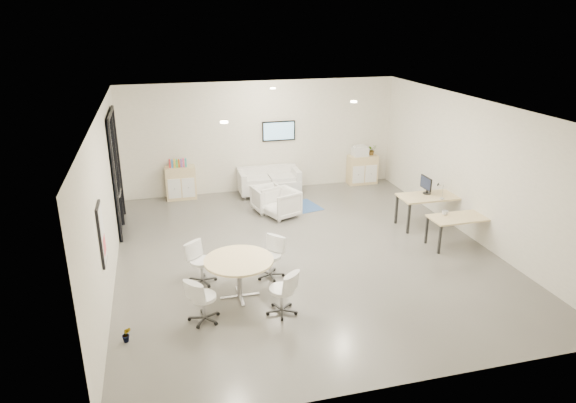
% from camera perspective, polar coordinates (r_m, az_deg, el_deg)
% --- Properties ---
extents(room_shell, '(9.60, 10.60, 4.80)m').
position_cam_1_polar(room_shell, '(10.80, 2.00, 2.05)').
color(room_shell, '#5E5C55').
rests_on(room_shell, ground).
extents(glass_door, '(0.09, 1.90, 2.85)m').
position_cam_1_polar(glass_door, '(12.85, -18.57, 3.50)').
color(glass_door, black).
rests_on(glass_door, room_shell).
extents(artwork, '(0.05, 0.54, 1.04)m').
position_cam_1_polar(artwork, '(8.96, -20.00, -3.47)').
color(artwork, black).
rests_on(artwork, room_shell).
extents(wall_tv, '(0.98, 0.06, 0.58)m').
position_cam_1_polar(wall_tv, '(15.05, -1.04, 7.84)').
color(wall_tv, black).
rests_on(wall_tv, room_shell).
extents(ceiling_spots, '(3.14, 4.14, 0.03)m').
position_cam_1_polar(ceiling_spots, '(11.16, -0.15, 11.00)').
color(ceiling_spots, '#FFEAC6').
rests_on(ceiling_spots, room_shell).
extents(sideboard_left, '(0.83, 0.43, 0.94)m').
position_cam_1_polar(sideboard_left, '(14.80, -11.83, 2.04)').
color(sideboard_left, '#D4BB80').
rests_on(sideboard_left, room_shell).
extents(sideboard_right, '(0.89, 0.43, 0.89)m').
position_cam_1_polar(sideboard_right, '(15.99, 8.25, 3.54)').
color(sideboard_right, '#D4BB80').
rests_on(sideboard_right, room_shell).
extents(books, '(0.48, 0.14, 0.22)m').
position_cam_1_polar(books, '(14.63, -12.15, 4.19)').
color(books, red).
rests_on(books, sideboard_left).
extents(printer, '(0.46, 0.39, 0.31)m').
position_cam_1_polar(printer, '(15.79, 8.00, 5.58)').
color(printer, white).
rests_on(printer, sideboard_right).
extents(loveseat, '(1.76, 0.90, 0.65)m').
position_cam_1_polar(loveseat, '(14.95, -2.15, 2.20)').
color(loveseat, silver).
rests_on(loveseat, room_shell).
extents(blue_rug, '(1.63, 1.27, 0.01)m').
position_cam_1_polar(blue_rug, '(13.87, 0.50, -0.75)').
color(blue_rug, '#2B4C85').
rests_on(blue_rug, room_shell).
extents(armchair_left, '(0.95, 0.98, 0.79)m').
position_cam_1_polar(armchair_left, '(13.19, -0.75, -0.07)').
color(armchair_left, silver).
rests_on(armchair_left, room_shell).
extents(armchair_right, '(0.84, 0.81, 0.75)m').
position_cam_1_polar(armchair_right, '(13.59, -2.26, 0.42)').
color(armchair_right, silver).
rests_on(armchair_right, room_shell).
extents(desk_rear, '(1.52, 0.78, 0.79)m').
position_cam_1_polar(desk_rear, '(13.00, 15.46, 0.31)').
color(desk_rear, '#D4BB80').
rests_on(desk_rear, room_shell).
extents(desk_front, '(1.34, 0.67, 0.69)m').
position_cam_1_polar(desk_front, '(12.08, 18.49, -1.94)').
color(desk_front, '#D4BB80').
rests_on(desk_front, room_shell).
extents(monitor, '(0.20, 0.50, 0.44)m').
position_cam_1_polar(monitor, '(13.00, 15.11, 1.82)').
color(monitor, black).
rests_on(monitor, desk_rear).
extents(round_table, '(1.27, 1.27, 0.77)m').
position_cam_1_polar(round_table, '(9.42, -5.48, -6.87)').
color(round_table, '#D4BB80').
rests_on(round_table, room_shell).
extents(meeting_chairs, '(2.26, 2.26, 0.82)m').
position_cam_1_polar(meeting_chairs, '(9.55, -5.43, -8.36)').
color(meeting_chairs, white).
rests_on(meeting_chairs, room_shell).
extents(plant_cabinet, '(0.37, 0.39, 0.25)m').
position_cam_1_polar(plant_cabinet, '(15.93, 9.25, 5.57)').
color(plant_cabinet, '#3F7F3F').
rests_on(plant_cabinet, sideboard_right).
extents(plant_floor, '(0.17, 0.28, 0.12)m').
position_cam_1_polar(plant_floor, '(8.88, -17.46, -14.31)').
color(plant_floor, '#3F7F3F').
rests_on(plant_floor, room_shell).
extents(cup, '(0.15, 0.13, 0.14)m').
position_cam_1_polar(cup, '(12.05, 17.05, -1.14)').
color(cup, white).
rests_on(cup, desk_front).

